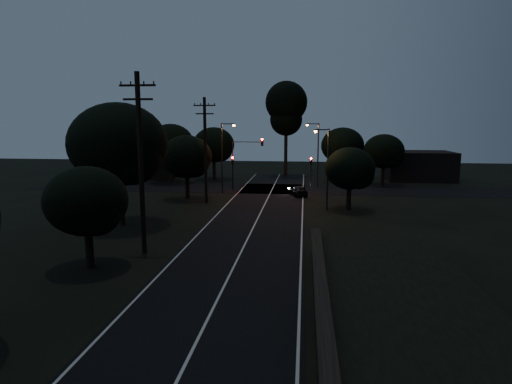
# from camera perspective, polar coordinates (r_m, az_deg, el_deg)

# --- Properties ---
(road_surface) EXTENTS (60.00, 70.00, 0.03)m
(road_surface) POSITION_cam_1_polar(r_m,az_deg,el_deg) (41.90, 1.10, -1.81)
(road_surface) COLOR black
(road_surface) RESTS_ON ground
(retaining_wall) EXTENTS (6.93, 26.00, 1.60)m
(retaining_wall) POSITION_cam_1_polar(r_m,az_deg,el_deg) (15.31, 21.72, -20.44)
(retaining_wall) COLOR black
(retaining_wall) RESTS_ON ground
(utility_pole_mid) EXTENTS (2.20, 0.30, 11.00)m
(utility_pole_mid) POSITION_cam_1_polar(r_m,az_deg,el_deg) (26.80, -15.13, 4.00)
(utility_pole_mid) COLOR black
(utility_pole_mid) RESTS_ON ground
(utility_pole_far) EXTENTS (2.20, 0.30, 10.50)m
(utility_pole_far) POSITION_cam_1_polar(r_m,az_deg,el_deg) (43.04, -6.78, 5.77)
(utility_pole_far) COLOR black
(utility_pole_far) RESTS_ON ground
(tree_left_b) EXTENTS (4.49, 4.49, 5.71)m
(tree_left_b) POSITION_cam_1_polar(r_m,az_deg,el_deg) (25.06, -21.45, -1.38)
(tree_left_b) COLOR black
(tree_left_b) RESTS_ON ground
(tree_left_c) EXTENTS (7.60, 7.60, 9.59)m
(tree_left_c) POSITION_cam_1_polar(r_m,az_deg,el_deg) (34.71, -17.54, 5.79)
(tree_left_c) COLOR black
(tree_left_c) RESTS_ON ground
(tree_left_d) EXTENTS (5.33, 5.33, 6.76)m
(tree_left_d) POSITION_cam_1_polar(r_m,az_deg,el_deg) (45.52, -9.05, 4.51)
(tree_left_d) COLOR black
(tree_left_d) RESTS_ON ground
(tree_far_nw) EXTENTS (5.85, 5.85, 7.42)m
(tree_far_nw) POSITION_cam_1_polar(r_m,az_deg,el_deg) (61.11, -5.48, 6.16)
(tree_far_nw) COLOR black
(tree_far_nw) RESTS_ON ground
(tree_far_w) EXTENTS (6.19, 6.19, 7.90)m
(tree_far_w) POSITION_cam_1_polar(r_m,az_deg,el_deg) (58.49, -11.12, 6.21)
(tree_far_w) COLOR black
(tree_far_w) RESTS_ON ground
(tree_far_ne) EXTENTS (5.85, 5.85, 7.40)m
(tree_far_ne) POSITION_cam_1_polar(r_m,az_deg,el_deg) (60.03, 11.67, 5.94)
(tree_far_ne) COLOR black
(tree_far_ne) RESTS_ON ground
(tree_far_e) EXTENTS (5.19, 5.19, 6.59)m
(tree_far_e) POSITION_cam_1_polar(r_m,az_deg,el_deg) (57.77, 16.85, 5.10)
(tree_far_e) COLOR black
(tree_far_e) RESTS_ON ground
(tree_right_a) EXTENTS (4.59, 4.59, 5.83)m
(tree_right_a) POSITION_cam_1_polar(r_m,az_deg,el_deg) (40.19, 12.63, 2.93)
(tree_right_a) COLOR black
(tree_right_a) RESTS_ON ground
(tall_pine) EXTENTS (6.22, 6.22, 14.15)m
(tall_pine) POSITION_cam_1_polar(r_m,az_deg,el_deg) (64.92, 4.05, 11.12)
(tall_pine) COLOR black
(tall_pine) RESTS_ON ground
(building_left) EXTENTS (10.00, 8.00, 4.40)m
(building_left) POSITION_cam_1_polar(r_m,az_deg,el_deg) (66.52, -14.58, 3.90)
(building_left) COLOR black
(building_left) RESTS_ON ground
(building_right) EXTENTS (9.00, 7.00, 4.00)m
(building_right) POSITION_cam_1_polar(r_m,az_deg,el_deg) (65.14, 20.86, 3.31)
(building_right) COLOR black
(building_right) RESTS_ON ground
(signal_left) EXTENTS (0.28, 0.35, 4.10)m
(signal_left) POSITION_cam_1_polar(r_m,az_deg,el_deg) (50.79, -3.12, 3.35)
(signal_left) COLOR black
(signal_left) RESTS_ON ground
(signal_right) EXTENTS (0.28, 0.35, 4.10)m
(signal_right) POSITION_cam_1_polar(r_m,az_deg,el_deg) (50.09, 7.33, 3.20)
(signal_right) COLOR black
(signal_right) RESTS_ON ground
(signal_mast) EXTENTS (3.70, 0.35, 6.25)m
(signal_mast) POSITION_cam_1_polar(r_m,az_deg,el_deg) (50.41, -1.24, 5.03)
(signal_mast) COLOR black
(signal_mast) RESTS_ON ground
(streetlight_a) EXTENTS (1.66, 0.26, 8.00)m
(streetlight_a) POSITION_cam_1_polar(r_m,az_deg,el_deg) (48.81, -4.35, 5.21)
(streetlight_a) COLOR black
(streetlight_a) RESTS_ON ground
(streetlight_b) EXTENTS (1.66, 0.26, 8.00)m
(streetlight_b) POSITION_cam_1_polar(r_m,az_deg,el_deg) (53.95, 8.07, 5.53)
(streetlight_b) COLOR black
(streetlight_b) RESTS_ON ground
(streetlight_c) EXTENTS (1.46, 0.26, 7.50)m
(streetlight_c) POSITION_cam_1_polar(r_m,az_deg,el_deg) (40.04, 9.32, 3.83)
(streetlight_c) COLOR black
(streetlight_c) RESTS_ON ground
(car) EXTENTS (2.42, 3.72, 1.18)m
(car) POSITION_cam_1_polar(r_m,az_deg,el_deg) (47.75, 5.64, 0.22)
(car) COLOR black
(car) RESTS_ON ground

